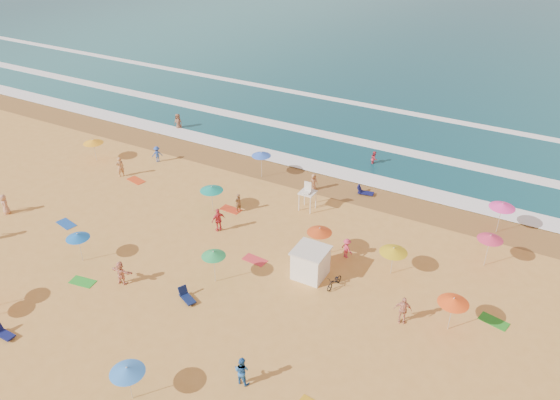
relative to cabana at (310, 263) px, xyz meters
The scene contains 12 objects.
ground 4.71m from the cabana, behind, with size 220.00×220.00×0.00m, color gold.
ocean 83.64m from the cabana, 93.14° to the left, with size 220.00×140.00×0.18m, color #0C4756.
wet_sand 12.89m from the cabana, 110.86° to the left, with size 220.00×220.00×0.00m, color olive.
surf_foam 21.35m from the cabana, 102.39° to the left, with size 200.00×18.70×0.05m.
cabana is the anchor object (origin of this frame).
cabana_roof 1.06m from the cabana, ahead, with size 2.20×2.20×0.12m, color silver.
bicycle 2.01m from the cabana, ahead, with size 0.56×1.61×0.85m, color black.
lifeguard_stand 8.50m from the cabana, 117.71° to the left, with size 1.20×1.20×2.10m, color white, non-canonical shape.
beach_umbrellas 1.86m from the cabana, 151.82° to the right, with size 45.25×27.03×0.78m.
loungers 4.71m from the cabana, 87.37° to the right, with size 51.34×26.37×0.34m.
towels 5.45m from the cabana, 154.62° to the right, with size 53.39×23.65×0.03m.
beachgoers 9.22m from the cabana, 164.40° to the left, with size 42.51×28.39×2.13m.
Camera 1 is at (16.79, -25.82, 23.02)m, focal length 35.00 mm.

